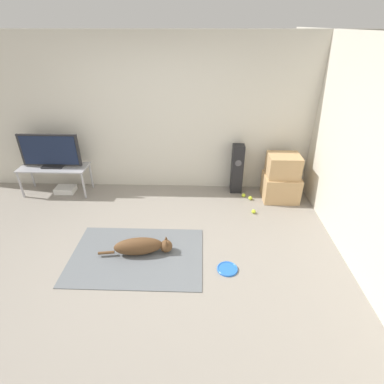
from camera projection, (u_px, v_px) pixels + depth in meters
The scene contains 14 objects.
ground_plane at pixel (141, 264), 3.74m from camera, with size 12.00×12.00×0.00m, color gray.
wall_back at pixel (157, 116), 4.93m from camera, with size 8.00×0.06×2.55m.
area_rug at pixel (137, 256), 3.86m from camera, with size 1.69×1.15×0.01m.
dog at pixel (142, 246), 3.84m from camera, with size 0.94×0.29×0.24m.
frisbee at pixel (227, 269), 3.64m from camera, with size 0.25×0.25×0.03m.
cardboard_box_lower at pixel (280, 187), 5.02m from camera, with size 0.58×0.48×0.43m.
cardboard_box_upper at pixel (283, 166), 4.84m from camera, with size 0.51×0.42×0.36m.
floor_speaker at pixel (237, 169), 5.14m from camera, with size 0.20×0.20×0.86m.
tv_stand at pixel (54, 170), 5.11m from camera, with size 1.14×0.45×0.49m.
tv at pixel (50, 151), 4.94m from camera, with size 0.99×0.20×0.57m.
tennis_ball_by_boxes at pixel (250, 198), 5.07m from camera, with size 0.07×0.07×0.07m.
tennis_ball_near_speaker at pixel (244, 195), 5.15m from camera, with size 0.07×0.07×0.07m.
tennis_ball_loose_on_carpet at pixel (254, 211), 4.71m from camera, with size 0.07×0.07×0.07m.
game_console at pixel (66, 190), 5.30m from camera, with size 0.33×0.24×0.10m.
Camera 1 is at (0.73, -2.79, 2.62)m, focal length 28.00 mm.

